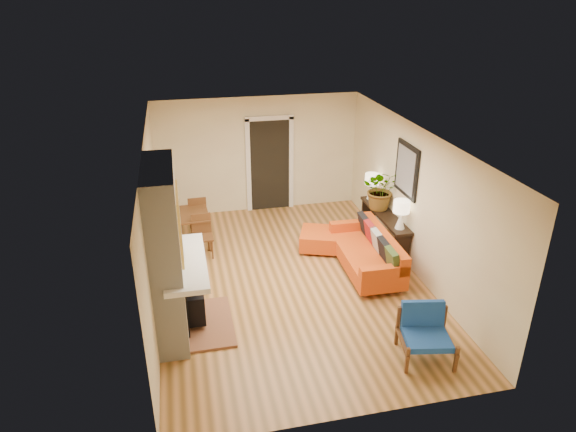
{
  "coord_description": "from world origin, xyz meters",
  "views": [
    {
      "loc": [
        -1.74,
        -7.61,
        4.78
      ],
      "look_at": [
        0.0,
        0.2,
        1.15
      ],
      "focal_mm": 32.0,
      "sensor_mm": 36.0,
      "label": 1
    }
  ],
  "objects_px": {
    "ottoman": "(320,239)",
    "houseplant": "(381,189)",
    "lamp_far": "(372,183)",
    "lamp_near": "(401,211)",
    "blue_chair": "(425,329)",
    "sofa": "(370,252)",
    "console_table": "(385,220)",
    "dining_table": "(196,219)"
  },
  "relations": [
    {
      "from": "lamp_far",
      "to": "houseplant",
      "type": "bearing_deg",
      "value": -91.1
    },
    {
      "from": "sofa",
      "to": "lamp_far",
      "type": "relative_size",
      "value": 3.67
    },
    {
      "from": "blue_chair",
      "to": "dining_table",
      "type": "xyz_separation_m",
      "value": [
        -2.9,
        4.11,
        0.14
      ]
    },
    {
      "from": "houseplant",
      "to": "console_table",
      "type": "bearing_deg",
      "value": -87.69
    },
    {
      "from": "blue_chair",
      "to": "lamp_far",
      "type": "bearing_deg",
      "value": 80.16
    },
    {
      "from": "sofa",
      "to": "lamp_near",
      "type": "bearing_deg",
      "value": 9.15
    },
    {
      "from": "ottoman",
      "to": "lamp_near",
      "type": "distance_m",
      "value": 1.74
    },
    {
      "from": "lamp_far",
      "to": "houseplant",
      "type": "xyz_separation_m",
      "value": [
        -0.01,
        -0.52,
        0.08
      ]
    },
    {
      "from": "lamp_near",
      "to": "lamp_far",
      "type": "relative_size",
      "value": 1.0
    },
    {
      "from": "sofa",
      "to": "lamp_far",
      "type": "bearing_deg",
      "value": 69.33
    },
    {
      "from": "lamp_near",
      "to": "blue_chair",
      "type": "bearing_deg",
      "value": -105.36
    },
    {
      "from": "lamp_near",
      "to": "lamp_far",
      "type": "distance_m",
      "value": 1.44
    },
    {
      "from": "blue_chair",
      "to": "lamp_far",
      "type": "height_order",
      "value": "lamp_far"
    },
    {
      "from": "ottoman",
      "to": "houseplant",
      "type": "xyz_separation_m",
      "value": [
        1.24,
        0.06,
        0.92
      ]
    },
    {
      "from": "blue_chair",
      "to": "houseplant",
      "type": "relative_size",
      "value": 0.99
    },
    {
      "from": "lamp_near",
      "to": "ottoman",
      "type": "bearing_deg",
      "value": 145.34
    },
    {
      "from": "blue_chair",
      "to": "console_table",
      "type": "distance_m",
      "value": 3.23
    },
    {
      "from": "sofa",
      "to": "dining_table",
      "type": "distance_m",
      "value": 3.47
    },
    {
      "from": "console_table",
      "to": "lamp_near",
      "type": "bearing_deg",
      "value": -90.0
    },
    {
      "from": "sofa",
      "to": "lamp_far",
      "type": "height_order",
      "value": "lamp_far"
    },
    {
      "from": "blue_chair",
      "to": "dining_table",
      "type": "relative_size",
      "value": 0.54
    },
    {
      "from": "ottoman",
      "to": "houseplant",
      "type": "height_order",
      "value": "houseplant"
    },
    {
      "from": "blue_chair",
      "to": "dining_table",
      "type": "distance_m",
      "value": 5.03
    },
    {
      "from": "dining_table",
      "to": "lamp_far",
      "type": "distance_m",
      "value": 3.63
    },
    {
      "from": "ottoman",
      "to": "blue_chair",
      "type": "distance_m",
      "value": 3.4
    },
    {
      "from": "ottoman",
      "to": "console_table",
      "type": "bearing_deg",
      "value": -8.66
    },
    {
      "from": "console_table",
      "to": "blue_chair",
      "type": "bearing_deg",
      "value": -102.18
    },
    {
      "from": "lamp_near",
      "to": "houseplant",
      "type": "xyz_separation_m",
      "value": [
        -0.01,
        0.92,
        0.08
      ]
    },
    {
      "from": "sofa",
      "to": "console_table",
      "type": "distance_m",
      "value": 0.99
    },
    {
      "from": "sofa",
      "to": "lamp_near",
      "type": "xyz_separation_m",
      "value": [
        0.58,
        0.09,
        0.72
      ]
    },
    {
      "from": "houseplant",
      "to": "lamp_near",
      "type": "bearing_deg",
      "value": -89.38
    },
    {
      "from": "houseplant",
      "to": "blue_chair",
      "type": "bearing_deg",
      "value": -101.16
    },
    {
      "from": "ottoman",
      "to": "dining_table",
      "type": "bearing_deg",
      "value": 161.84
    },
    {
      "from": "sofa",
      "to": "ottoman",
      "type": "height_order",
      "value": "sofa"
    },
    {
      "from": "ottoman",
      "to": "lamp_near",
      "type": "height_order",
      "value": "lamp_near"
    },
    {
      "from": "blue_chair",
      "to": "houseplant",
      "type": "xyz_separation_m",
      "value": [
        0.67,
        3.4,
        0.74
      ]
    },
    {
      "from": "blue_chair",
      "to": "console_table",
      "type": "relative_size",
      "value": 0.44
    },
    {
      "from": "console_table",
      "to": "dining_table",
      "type": "bearing_deg",
      "value": 165.06
    },
    {
      "from": "blue_chair",
      "to": "lamp_near",
      "type": "distance_m",
      "value": 2.65
    },
    {
      "from": "lamp_near",
      "to": "console_table",
      "type": "bearing_deg",
      "value": 90.0
    },
    {
      "from": "blue_chair",
      "to": "lamp_far",
      "type": "xyz_separation_m",
      "value": [
        0.68,
        3.92,
        0.66
      ]
    },
    {
      "from": "ottoman",
      "to": "lamp_far",
      "type": "distance_m",
      "value": 1.62
    }
  ]
}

